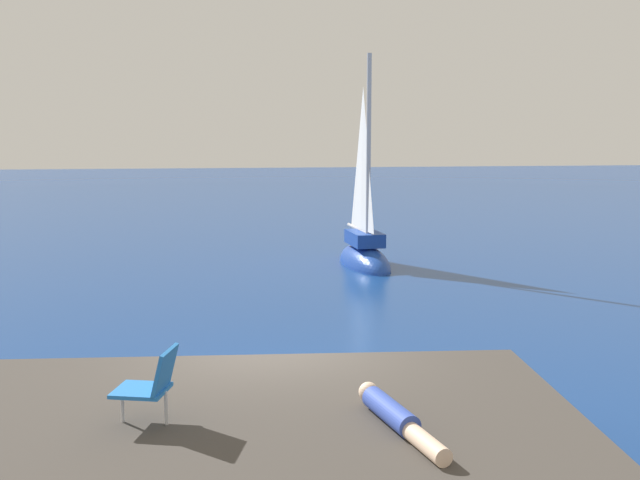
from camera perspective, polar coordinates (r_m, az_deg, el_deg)
ground_plane at (r=10.71m, az=-3.70°, el=-13.43°), size 160.00×160.00×0.00m
shore_ledge at (r=8.11m, az=-5.82°, el=-16.90°), size 7.50×4.92×1.02m
boulder_seaward at (r=11.07m, az=7.24°, el=-12.74°), size 1.11×1.01×0.74m
boulder_inland at (r=10.86m, az=-22.30°, el=-13.74°), size 1.88×1.69×1.30m
sailboat_near at (r=22.28m, az=3.51°, el=-1.02°), size 1.47×3.80×6.95m
person_sunbather at (r=7.57m, az=6.00°, el=-13.65°), size 0.52×1.75×0.25m
beach_chair at (r=7.69m, az=-13.10°, el=-10.85°), size 0.71×0.63×0.80m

